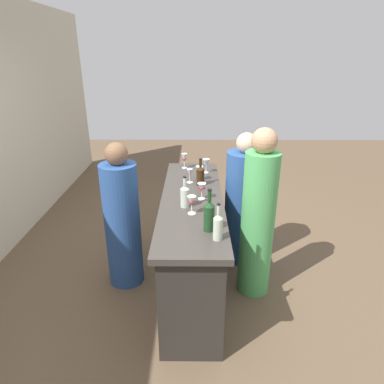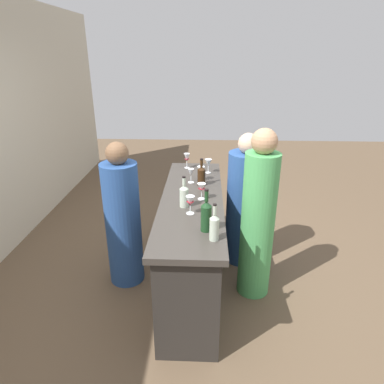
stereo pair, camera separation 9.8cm
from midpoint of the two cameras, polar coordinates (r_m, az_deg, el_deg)
name	(u,v)px [view 2 (the right image)]	position (r m, az deg, el deg)	size (l,w,h in m)	color
ground_plane	(192,281)	(3.59, 0.81, -14.77)	(12.00, 12.00, 0.00)	brown
bar_counter	(192,241)	(3.32, 0.86, -8.24)	(2.03, 0.56, 0.94)	#2A2723
wine_bottle_leftmost_clear_pale	(214,226)	(2.39, 4.96, -5.82)	(0.07, 0.07, 0.28)	#B7C6B2
wine_bottle_second_left_olive_green	(206,215)	(2.49, 3.53, -3.94)	(0.08, 0.08, 0.33)	#193D1E
wine_bottle_center_clear_pale	(184,195)	(2.88, -0.37, -0.57)	(0.08, 0.08, 0.28)	#B7C6B2
wine_bottle_second_right_amber_brown	(201,175)	(3.36, 2.44, 2.86)	(0.08, 0.08, 0.27)	#331E0F
wine_glass_near_left	(208,163)	(3.71, 3.53, 4.89)	(0.08, 0.08, 0.15)	white
wine_glass_near_center	(202,188)	(3.03, 2.55, 0.68)	(0.08, 0.08, 0.15)	white
wine_glass_near_right	(201,171)	(3.49, 2.32, 3.62)	(0.08, 0.08, 0.15)	white
wine_glass_far_left	(191,202)	(2.75, 0.77, -1.68)	(0.07, 0.07, 0.16)	white
wine_glass_far_center	(191,173)	(3.42, 0.65, 3.23)	(0.06, 0.06, 0.15)	white
wine_glass_far_right	(187,158)	(3.86, -0.14, 5.74)	(0.07, 0.07, 0.17)	white
person_left_guest	(258,221)	(3.14, 11.91, -4.83)	(0.31, 0.31, 1.61)	#4CA559
person_center_guest	(244,206)	(3.67, 9.60, -2.28)	(0.48, 0.48, 1.44)	#284C8C
person_right_guest	(123,221)	(3.34, -10.73, -4.80)	(0.37, 0.37, 1.45)	#284C8C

